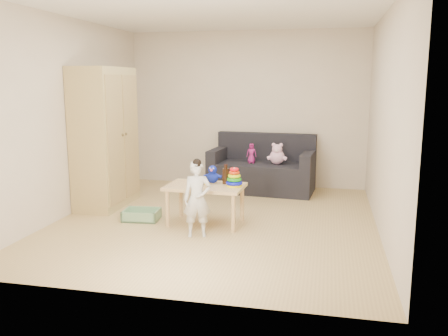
% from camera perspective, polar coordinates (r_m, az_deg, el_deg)
% --- Properties ---
extents(room, '(4.50, 4.50, 4.50)m').
position_cam_1_polar(room, '(5.89, -1.00, 5.82)').
color(room, tan).
rests_on(room, ground).
extents(wardrobe, '(0.55, 1.09, 1.96)m').
position_cam_1_polar(wardrobe, '(6.93, -14.10, 3.55)').
color(wardrobe, tan).
rests_on(wardrobe, ground).
extents(sofa, '(1.72, 0.96, 0.47)m').
position_cam_1_polar(sofa, '(7.74, 4.55, -1.09)').
color(sofa, black).
rests_on(sofa, ground).
extents(play_table, '(0.97, 0.64, 0.50)m').
position_cam_1_polar(play_table, '(5.95, -2.24, -4.42)').
color(play_table, '#E3C87C').
rests_on(play_table, ground).
extents(storage_bin, '(0.48, 0.38, 0.14)m').
position_cam_1_polar(storage_bin, '(6.25, -9.89, -5.56)').
color(storage_bin, '#7AA879').
rests_on(storage_bin, ground).
extents(toddler, '(0.37, 0.30, 0.86)m').
position_cam_1_polar(toddler, '(5.45, -3.23, -3.86)').
color(toddler, silver).
rests_on(toddler, ground).
extents(pink_bear, '(0.27, 0.24, 0.29)m').
position_cam_1_polar(pink_bear, '(7.59, 6.41, 1.53)').
color(pink_bear, '#FFBBDF').
rests_on(pink_bear, sofa).
extents(doll, '(0.18, 0.13, 0.32)m').
position_cam_1_polar(doll, '(7.64, 3.32, 1.75)').
color(doll, '#AB2078').
rests_on(doll, sofa).
extents(ring_stacker, '(0.20, 0.20, 0.23)m').
position_cam_1_polar(ring_stacker, '(5.79, 1.24, -1.33)').
color(ring_stacker, '#FFEA0D').
rests_on(ring_stacker, play_table).
extents(brown_bottle, '(0.09, 0.09, 0.25)m').
position_cam_1_polar(brown_bottle, '(5.94, 0.21, -0.90)').
color(brown_bottle, black).
rests_on(brown_bottle, play_table).
extents(blue_plush, '(0.21, 0.18, 0.23)m').
position_cam_1_polar(blue_plush, '(6.00, -1.38, -0.71)').
color(blue_plush, '#1526BE').
rests_on(blue_plush, play_table).
extents(wooden_figure, '(0.05, 0.04, 0.11)m').
position_cam_1_polar(wooden_figure, '(5.86, -3.54, -1.60)').
color(wooden_figure, brown).
rests_on(wooden_figure, play_table).
extents(yellow_book, '(0.22, 0.22, 0.02)m').
position_cam_1_polar(yellow_book, '(6.02, -2.99, -1.72)').
color(yellow_book, yellow).
rests_on(yellow_book, play_table).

